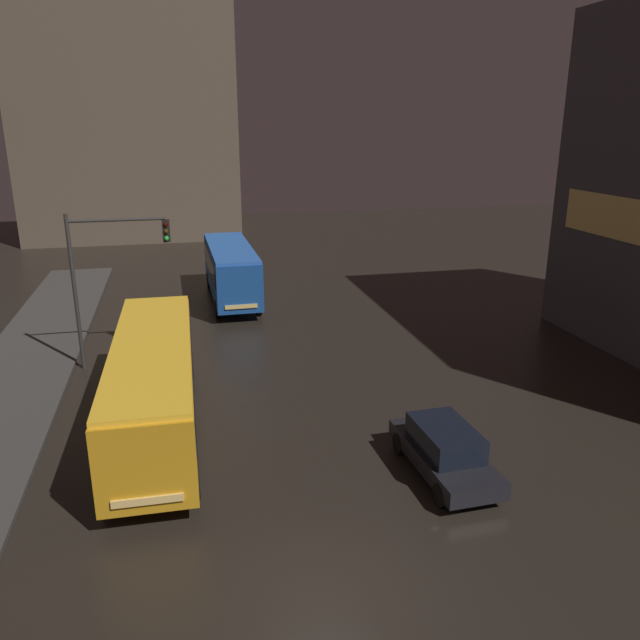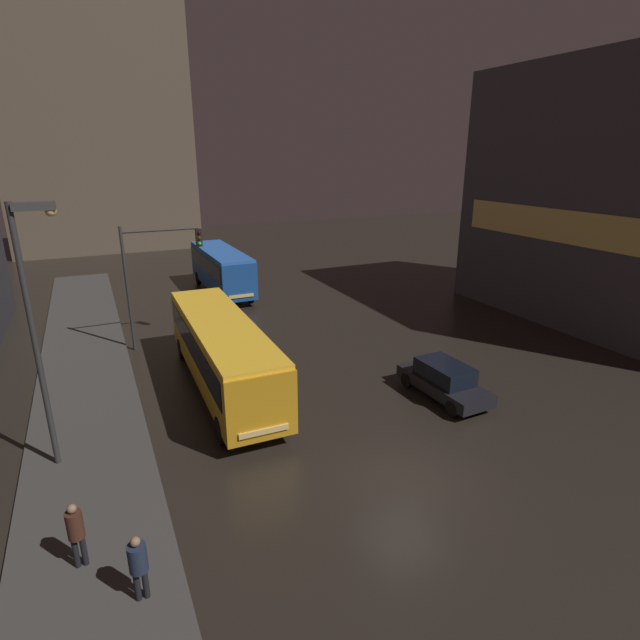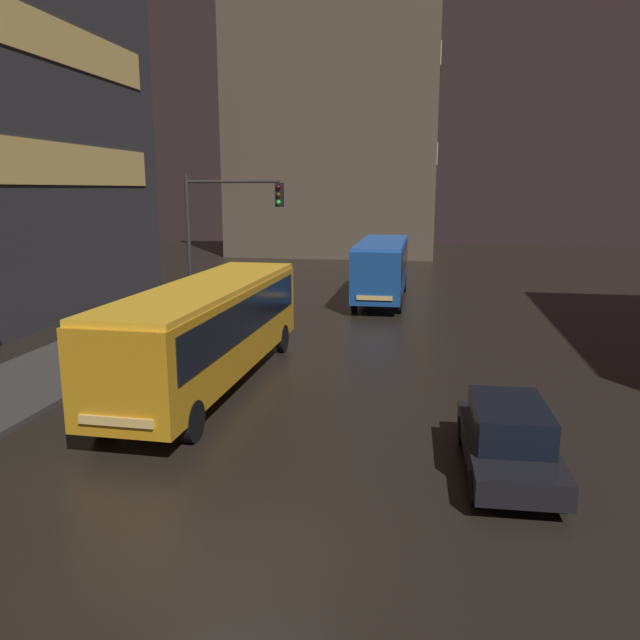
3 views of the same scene
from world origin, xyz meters
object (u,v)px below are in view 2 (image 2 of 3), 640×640
at_px(car_taxi, 444,380).
at_px(street_lamp_sidewalk, 36,302).
at_px(pedestrian_mid, 138,562).
at_px(traffic_light_main, 153,265).
at_px(bus_near, 222,347).
at_px(bus_far, 222,267).
at_px(pedestrian_near, 76,530).

xyz_separation_m(car_taxi, street_lamp_sidewalk, (-14.33, 1.30, 4.83)).
height_order(car_taxi, street_lamp_sidewalk, street_lamp_sidewalk).
bearing_deg(car_taxi, pedestrian_mid, 20.98).
relative_size(car_taxi, traffic_light_main, 0.68).
distance_m(bus_near, bus_far, 15.96).
bearing_deg(traffic_light_main, pedestrian_mid, -99.51).
relative_size(bus_near, pedestrian_mid, 6.71).
xyz_separation_m(bus_near, bus_far, (3.90, 15.47, 0.05)).
distance_m(pedestrian_near, traffic_light_main, 15.62).
xyz_separation_m(pedestrian_mid, traffic_light_main, (2.74, 16.39, 3.22)).
height_order(bus_far, pedestrian_near, bus_far).
bearing_deg(car_taxi, bus_near, -31.78).
distance_m(bus_far, traffic_light_main, 10.99).
height_order(pedestrian_mid, street_lamp_sidewalk, street_lamp_sidewalk).
xyz_separation_m(car_taxi, pedestrian_near, (-13.88, -3.74, 0.45)).
bearing_deg(street_lamp_sidewalk, pedestrian_mid, -75.73).
bearing_deg(bus_far, traffic_light_main, 57.57).
height_order(bus_near, street_lamp_sidewalk, street_lamp_sidewalk).
bearing_deg(bus_far, car_taxi, 101.28).
height_order(car_taxi, pedestrian_near, pedestrian_near).
distance_m(traffic_light_main, street_lamp_sidewalk, 10.75).
height_order(bus_far, traffic_light_main, traffic_light_main).
xyz_separation_m(bus_far, street_lamp_sidewalk, (-10.09, -18.83, 3.64)).
bearing_deg(bus_near, pedestrian_near, 56.54).
distance_m(car_taxi, street_lamp_sidewalk, 15.18).
bearing_deg(street_lamp_sidewalk, bus_far, 61.81).
relative_size(bus_near, street_lamp_sidewalk, 1.36).
relative_size(bus_far, car_taxi, 2.15).
xyz_separation_m(bus_near, car_taxi, (8.14, -4.65, -1.14)).
distance_m(bus_near, pedestrian_near, 10.19).
relative_size(pedestrian_near, pedestrian_mid, 1.05).
distance_m(car_taxi, traffic_light_main, 15.24).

